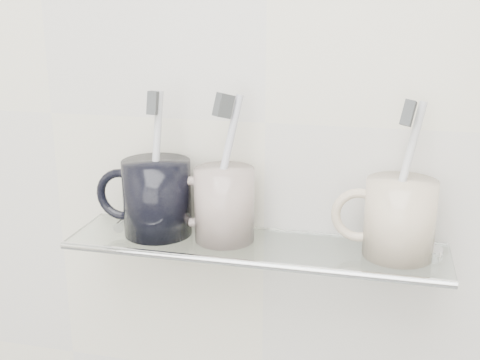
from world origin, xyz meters
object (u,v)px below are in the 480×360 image
(mug_left, at_px, (157,198))
(mug_center, at_px, (224,204))
(shelf_glass, at_px, (255,246))
(mug_right, at_px, (400,218))

(mug_left, relative_size, mug_center, 1.05)
(shelf_glass, relative_size, mug_left, 4.84)
(shelf_glass, distance_m, mug_left, 0.15)
(shelf_glass, height_order, mug_left, mug_left)
(mug_left, relative_size, mug_right, 1.05)
(mug_left, distance_m, mug_center, 0.09)
(mug_center, bearing_deg, shelf_glass, -1.08)
(shelf_glass, xyz_separation_m, mug_center, (-0.04, 0.00, 0.05))
(mug_center, bearing_deg, mug_left, -174.36)
(mug_center, distance_m, mug_right, 0.23)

